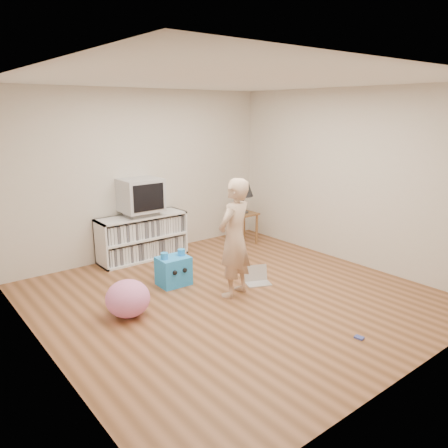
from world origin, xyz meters
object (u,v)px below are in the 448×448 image
crt_tv (140,195)px  side_table (243,220)px  dvd_deck (141,213)px  plush_blue (174,270)px  laptop (257,278)px  person (234,238)px  plush_pink (128,299)px  table_lamp (243,190)px  media_unit (142,237)px

crt_tv → side_table: size_ratio=1.09×
dvd_deck → crt_tv: bearing=-90.0°
side_table → plush_blue: 2.15m
plush_blue → laptop: bearing=-33.2°
person → side_table: bearing=-150.6°
crt_tv → plush_pink: size_ratio=1.20×
plush_blue → plush_pink: plush_blue is taller
plush_blue → table_lamp: bearing=25.4°
media_unit → side_table: (1.76, -0.39, 0.07)m
crt_tv → plush_blue: 1.48m
side_table → plush_pink: size_ratio=1.10×
laptop → plush_blue: plush_blue is taller
media_unit → crt_tv: bearing=-90.0°
table_lamp → person: (-1.54, -1.61, -0.19)m
side_table → table_lamp: (0.00, 0.00, 0.53)m
plush_pink → laptop: bearing=-5.6°
table_lamp → dvd_deck: bearing=168.2°
side_table → table_lamp: table_lamp is taller
dvd_deck → side_table: bearing=-11.8°
laptop → plush_blue: (-0.92, 0.65, 0.14)m
media_unit → side_table: 1.81m
media_unit → side_table: bearing=-12.3°
person → plush_pink: bearing=-29.3°
media_unit → plush_pink: 2.03m
plush_blue → plush_pink: bearing=-150.5°
person → dvd_deck: bearing=-100.4°
laptop → plush_pink: plush_pink is taller
side_table → table_lamp: bearing=0.0°
media_unit → table_lamp: size_ratio=2.72×
laptop → plush_pink: (-1.82, 0.18, 0.15)m
dvd_deck → table_lamp: bearing=-11.8°
side_table → media_unit: bearing=167.7°
table_lamp → laptop: bearing=-124.9°
person → plush_blue: person is taller
table_lamp → plush_pink: (-2.86, -1.32, -0.73)m
plush_pink → crt_tv: bearing=57.0°
laptop → table_lamp: bearing=78.3°
table_lamp → plush_blue: table_lamp is taller
media_unit → plush_pink: size_ratio=2.79×
dvd_deck → side_table: (1.76, -0.37, -0.32)m
side_table → dvd_deck: bearing=168.2°
crt_tv → person: size_ratio=0.40×
media_unit → dvd_deck: (0.00, -0.02, 0.39)m
table_lamp → laptop: size_ratio=1.28×
dvd_deck → plush_pink: (-1.10, -1.69, -0.52)m
table_lamp → side_table: bearing=0.0°
crt_tv → media_unit: bearing=90.0°
media_unit → plush_pink: bearing=-122.7°
crt_tv → table_lamp: (1.76, -0.37, -0.08)m
side_table → laptop: 1.86m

